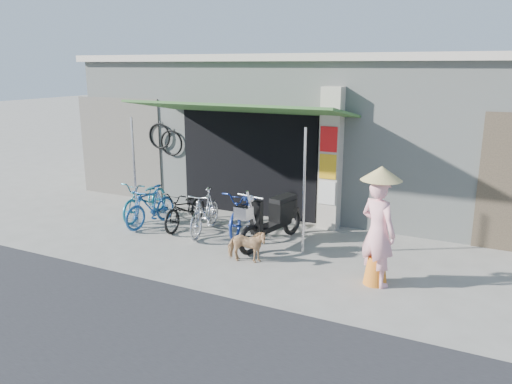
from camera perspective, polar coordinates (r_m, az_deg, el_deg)
The scene contains 13 objects.
ground at distance 9.17m, azimuth -1.67°, elevation -7.60°, with size 80.00×80.00×0.00m, color gray.
bicycle_shop at distance 13.32m, azimuth 8.67°, elevation 7.31°, with size 12.30×5.30×3.66m.
shop_pillar at distance 10.62m, azimuth 8.59°, elevation 3.72°, with size 0.42×0.44×3.00m.
awning at distance 10.41m, azimuth -1.97°, elevation 9.31°, with size 4.60×1.88×2.72m.
neighbour_left at distance 13.70m, azimuth -15.28°, elevation 4.90°, with size 2.60×0.06×2.60m, color #6B665B.
bike_teal at distance 11.68m, azimuth -12.50°, elevation -0.78°, with size 0.59×1.71×0.90m, color #1D6F82.
bike_blue at distance 11.08m, azimuth -11.96°, elevation -1.62°, with size 0.41×1.46×0.88m, color #215699.
bike_black at distance 10.87m, azimuth -8.04°, elevation -1.88°, with size 0.55×1.58×0.83m, color black.
bike_silver at distance 10.39m, azimuth -5.88°, elevation -2.27°, with size 0.44×1.56×0.94m, color silver.
bike_navy at distance 10.47m, azimuth -1.29°, elevation -2.06°, with size 0.63×1.79×0.94m, color navy.
street_dog at distance 8.90m, azimuth -1.09°, elevation -6.17°, with size 0.33×0.73×0.62m, color tan.
moped at distance 9.75m, azimuth 2.00°, elevation -3.03°, with size 0.69×1.99×1.14m.
nun at distance 8.06m, azimuth 13.79°, elevation -4.02°, with size 0.76×0.67×1.93m.
Camera 1 is at (4.01, -7.50, 3.43)m, focal length 35.00 mm.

